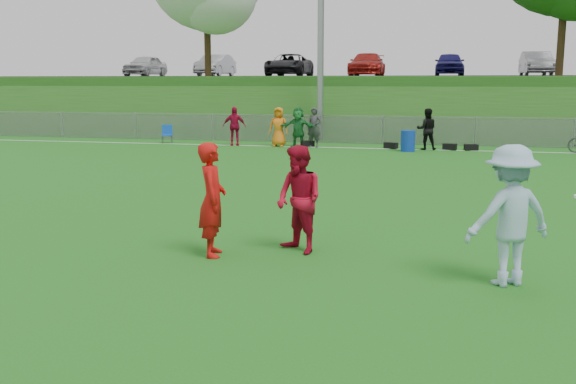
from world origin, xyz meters
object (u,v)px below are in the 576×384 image
(player_red_left, at_px, (212,200))
(recycling_bin, at_px, (408,141))
(player_blue, at_px, (509,216))
(player_red_center, at_px, (299,199))

(player_red_left, xyz_separation_m, recycling_bin, (2.42, 16.61, -0.50))
(player_red_left, xyz_separation_m, player_blue, (4.47, -0.52, 0.06))
(player_blue, xyz_separation_m, recycling_bin, (-2.05, 17.12, -0.55))
(recycling_bin, bearing_deg, player_red_center, -93.92)
(player_blue, bearing_deg, player_red_left, -34.53)
(player_red_left, distance_m, player_red_center, 1.41)
(player_red_center, bearing_deg, recycling_bin, 125.61)
(player_red_center, bearing_deg, player_red_left, -119.81)
(player_red_left, xyz_separation_m, player_red_center, (1.32, 0.50, -0.03))
(player_red_center, xyz_separation_m, recycling_bin, (1.10, 16.11, -0.46))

